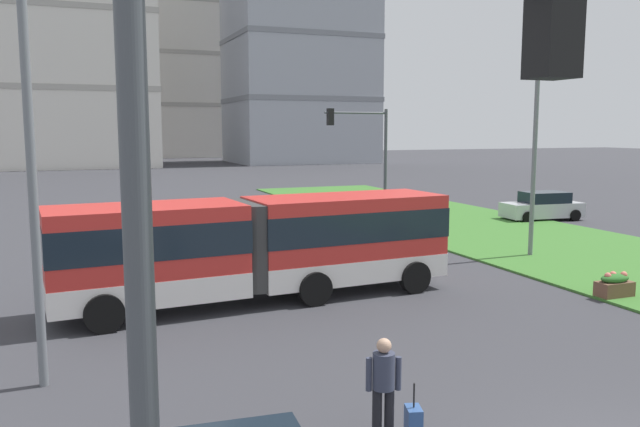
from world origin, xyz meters
name	(u,v)px	position (x,y,z in m)	size (l,w,h in m)	color
articulated_bus	(259,246)	(-2.74, 11.41, 1.65)	(11.98, 3.45, 3.00)	red
car_silver_hatch	(542,207)	(16.66, 21.99, 0.75)	(4.55, 2.36, 1.58)	#B7BABF
pedestrian_crossing	(384,383)	(-3.28, 2.31, 1.00)	(0.56, 0.36, 1.74)	black
rolling_suitcase	(413,424)	(-2.83, 2.11, 0.31)	(0.33, 0.41, 0.97)	#335693
flower_planter_2	(615,285)	(7.22, 7.72, 0.43)	(1.10, 0.56, 0.74)	brown
traffic_light_near_left	(304,276)	(-6.56, -3.00, 4.19)	(3.09, 0.28, 6.19)	#474C51
traffic_light_far_right	(366,148)	(5.77, 22.00, 4.11)	(3.35, 0.28, 6.02)	#474C51
streetlight_left	(31,156)	(-8.50, 6.82, 4.55)	(0.70, 0.28, 8.22)	slate
streetlight_median	(535,137)	(9.12, 13.80, 4.74)	(0.70, 0.28, 8.61)	slate
apartment_tower_westcentre	(65,19)	(-7.45, 87.01, 19.52)	(22.01, 17.86, 39.00)	silver
apartment_tower_centre	(172,58)	(10.60, 114.69, 17.83)	(18.57, 16.71, 35.62)	silver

